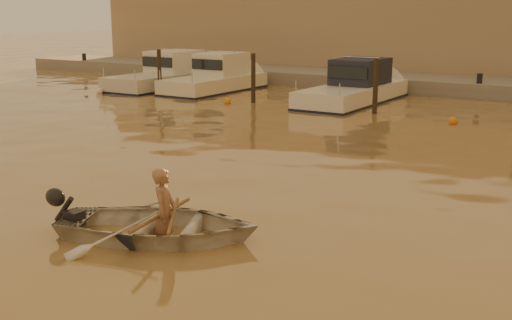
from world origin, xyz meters
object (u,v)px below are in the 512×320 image
Objects in this scene: dinghy at (159,225)px; person at (164,213)px; waterfront_building at (476,35)px; moored_boat_2 at (353,87)px; moored_boat_1 at (214,78)px; moored_boat_0 at (166,75)px.

person reaches higher than dinghy.
dinghy is 0.07× the size of waterfront_building.
dinghy is 17.04m from moored_boat_2.
moored_boat_1 is at bearing 180.00° from moored_boat_2.
moored_boat_1 and moored_boat_2 have the same top height.
moored_boat_0 is at bearing 180.00° from moored_boat_2.
dinghy is at bearing -50.11° from moored_boat_0.
moored_boat_0 is 9.95m from moored_boat_2.
moored_boat_0 is (-13.95, 16.54, 0.17)m from person.
waterfront_building is at bearing -19.54° from person.
moored_boat_0 is (-13.86, 16.58, 0.40)m from dinghy.
waterfront_building is (11.99, 11.00, 1.77)m from moored_boat_0.
moored_boat_0 is at bearing 16.53° from person.
person is at bearing -49.86° from moored_boat_0.
person is at bearing -76.39° from moored_boat_2.
moored_boat_1 is 0.88× the size of moored_boat_2.
waterfront_building is at bearing -19.74° from dinghy.
moored_boat_2 is (-3.91, 16.58, 0.40)m from dinghy.
moored_boat_2 reaches higher than dinghy.
person is at bearing -85.93° from waterfront_building.
person is 27.68m from waterfront_building.
waterfront_building reaches higher than dinghy.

